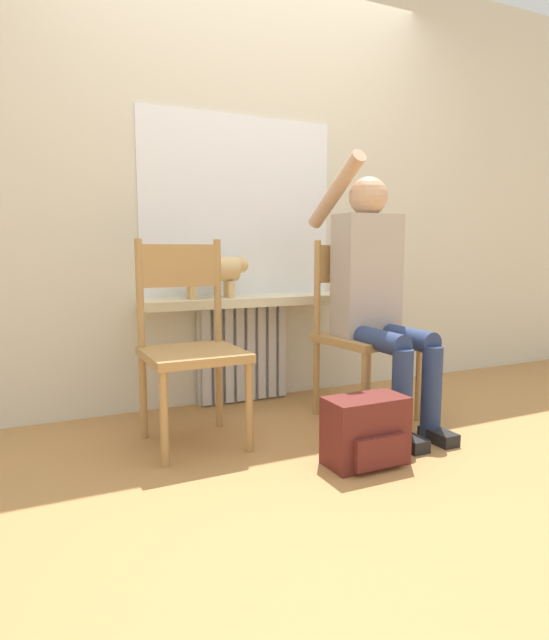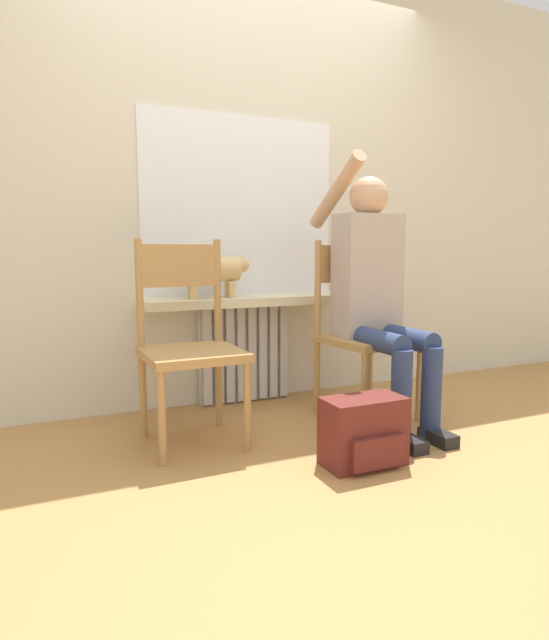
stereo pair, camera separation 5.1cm
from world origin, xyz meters
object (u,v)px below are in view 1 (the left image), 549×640
object	(u,v)px
person	(376,287)
chair_left	(190,342)
cat	(212,270)
chair_right	(362,329)
backpack	(366,432)

from	to	relation	value
person	chair_left	bearing A→B (deg)	173.52
cat	chair_right	bearing A→B (deg)	-31.11
chair_left	backpack	size ratio (longest dim) A/B	2.78
cat	backpack	world-z (taller)	cat
chair_left	chair_right	bearing A→B (deg)	-1.00
person	backpack	xyz separation A→B (m)	(-0.38, -0.48, -0.58)
cat	backpack	size ratio (longest dim) A/B	1.55
chair_left	cat	xyz separation A→B (m)	(0.26, 0.43, 0.32)
person	cat	xyz separation A→B (m)	(-0.72, 0.54, 0.09)
chair_right	backpack	distance (m)	0.78
chair_right	cat	size ratio (longest dim) A/B	1.79
backpack	person	bearing A→B (deg)	51.45
backpack	chair_left	bearing A→B (deg)	135.33
person	cat	bearing A→B (deg)	143.10
cat	backpack	bearing A→B (deg)	-71.69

